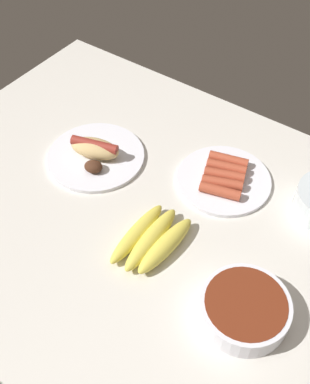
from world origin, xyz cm
name	(u,v)px	position (x,y,z in cm)	size (l,w,h in cm)	color
ground_plane	(144,214)	(0.00, 0.00, -1.50)	(120.00, 90.00, 3.00)	silver
banana_bunch	(152,239)	(-6.90, 6.72, 1.83)	(11.22, 18.87, 3.79)	#E5D14C
plate_hotdog_assembled	(95,153)	(19.49, -6.30, 1.71)	(24.08, 24.08, 5.61)	white
bowl_chili	(244,308)	(-30.33, 9.96, 2.73)	(16.93, 16.93, 4.97)	white
plate_sausages	(224,178)	(-10.23, -17.92, 1.10)	(22.41, 22.41, 3.40)	white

